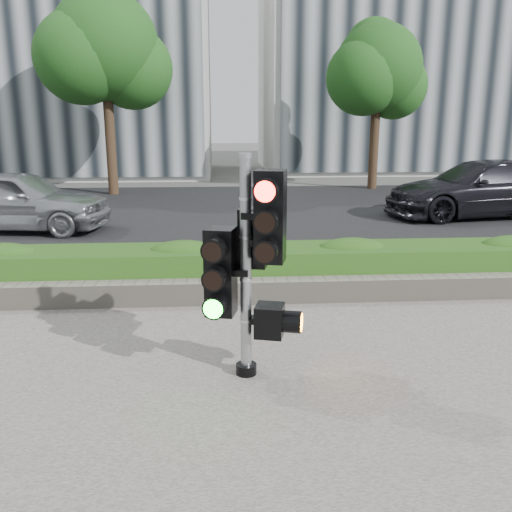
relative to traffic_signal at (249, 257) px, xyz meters
name	(u,v)px	position (x,y,z in m)	size (l,w,h in m)	color
ground	(276,357)	(0.33, 0.45, -1.32)	(120.00, 120.00, 0.00)	#51514C
sidewalk	(312,501)	(0.33, -2.05, -1.31)	(16.00, 11.00, 0.03)	#9E9389
road	(240,213)	(0.33, 10.45, -1.31)	(60.00, 13.00, 0.02)	black
curb	(257,276)	(0.33, 3.60, -1.26)	(60.00, 0.25, 0.12)	gray
stone_wall	(262,291)	(0.33, 2.35, -1.12)	(12.00, 0.32, 0.34)	gray
hedge	(259,268)	(0.33, 3.00, -0.95)	(12.00, 1.00, 0.68)	#4D8A2A
building_left	(42,17)	(-8.67, 23.45, 6.18)	(16.00, 9.00, 15.00)	#B7B7B2
building_right	(428,58)	(11.33, 25.45, 4.68)	(18.00, 10.00, 12.00)	#B7B7B2
tree_left	(104,50)	(-4.19, 15.00, 3.72)	(4.61, 4.03, 7.34)	black
tree_right	(377,71)	(5.81, 16.00, 3.16)	(4.10, 3.58, 6.53)	black
traffic_signal	(249,257)	(0.00, 0.00, 0.00)	(0.86, 0.69, 2.34)	black
car_silver	(17,200)	(-5.23, 8.17, -0.55)	(1.78, 4.43, 1.51)	#AAABB1
car_dark	(480,189)	(7.06, 9.41, -0.52)	(2.20, 5.40, 1.57)	black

